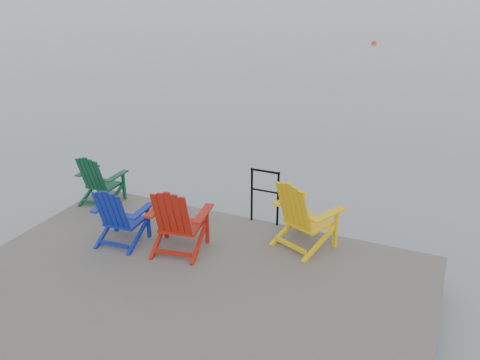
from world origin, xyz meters
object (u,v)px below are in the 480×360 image
at_px(handrail, 265,191).
at_px(buoy_b, 374,44).
at_px(chair_blue, 119,215).
at_px(chair_green, 99,179).
at_px(chair_yellow, 303,213).
at_px(chair_red, 177,219).

relative_size(handrail, buoy_b, 2.58).
bearing_deg(handrail, buoy_b, 96.49).
distance_m(handrail, chair_blue, 2.24).
xyz_separation_m(chair_green, chair_yellow, (3.62, -0.01, 0.08)).
height_order(chair_green, chair_red, chair_red).
height_order(chair_green, chair_blue, chair_blue).
xyz_separation_m(handrail, chair_blue, (-1.68, -1.47, -0.08)).
bearing_deg(buoy_b, chair_blue, -87.35).
distance_m(handrail, chair_green, 2.89).
height_order(chair_green, buoy_b, chair_green).
distance_m(chair_green, chair_blue, 1.54).
height_order(handrail, chair_green, handrail).
height_order(handrail, buoy_b, handrail).
relative_size(handrail, chair_red, 0.88).
bearing_deg(chair_red, chair_green, 147.50).
bearing_deg(chair_red, handrail, 49.62).
xyz_separation_m(chair_yellow, buoy_b, (-3.72, 26.36, -1.03)).
relative_size(chair_yellow, buoy_b, 3.03).
xyz_separation_m(chair_green, chair_red, (2.06, -0.86, 0.07)).
bearing_deg(chair_yellow, chair_blue, -134.15).
bearing_deg(chair_green, chair_red, -23.72).
bearing_deg(buoy_b, chair_red, -85.47).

